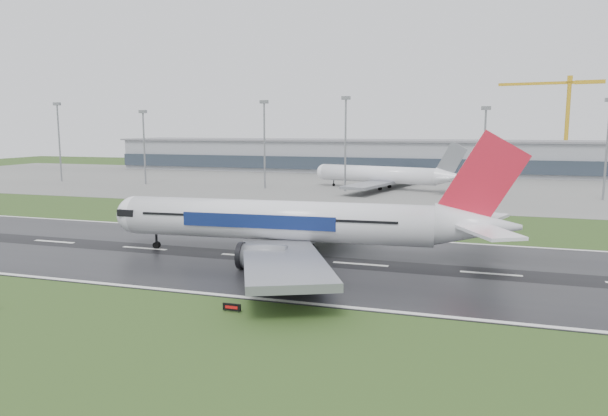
% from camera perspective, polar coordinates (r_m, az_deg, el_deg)
% --- Properties ---
extents(ground, '(520.00, 520.00, 0.00)m').
position_cam_1_polar(ground, '(105.84, -16.00, -4.03)').
color(ground, '#284318').
rests_on(ground, ground).
extents(runway, '(400.00, 45.00, 0.10)m').
position_cam_1_polar(runway, '(105.83, -16.00, -4.00)').
color(runway, black).
rests_on(runway, ground).
extents(apron, '(400.00, 130.00, 0.08)m').
position_cam_1_polar(apron, '(219.99, 2.06, 2.58)').
color(apron, slate).
rests_on(apron, ground).
extents(terminal, '(240.00, 36.00, 15.00)m').
position_cam_1_polar(terminal, '(277.62, 5.33, 5.28)').
color(terminal, gray).
rests_on(terminal, ground).
extents(main_airliner, '(73.86, 70.78, 20.53)m').
position_cam_1_polar(main_airliner, '(93.62, -0.00, 1.15)').
color(main_airliner, white).
rests_on(main_airliner, runway).
extents(parked_airliner, '(67.91, 65.07, 16.63)m').
position_cam_1_polar(parked_airliner, '(198.90, 8.18, 4.30)').
color(parked_airliner, white).
rests_on(parked_airliner, apron).
extents(tower_crane, '(45.69, 9.40, 45.17)m').
position_cam_1_polar(tower_crane, '(288.99, 25.31, 7.64)').
color(tower_crane, gold).
rests_on(tower_crane, ground).
extents(runway_sign, '(2.31, 0.55, 1.04)m').
position_cam_1_polar(runway_sign, '(68.47, -7.40, -10.08)').
color(runway_sign, black).
rests_on(runway_sign, ground).
extents(floodmast_0, '(0.64, 0.64, 30.46)m').
position_cam_1_polar(floodmast_0, '(246.32, -23.75, 6.04)').
color(floodmast_0, gray).
rests_on(floodmast_0, ground).
extents(floodmast_1, '(0.64, 0.64, 27.11)m').
position_cam_1_polar(floodmast_1, '(222.71, -16.03, 5.82)').
color(floodmast_1, gray).
rests_on(floodmast_1, ground).
extents(floodmast_2, '(0.64, 0.64, 30.12)m').
position_cam_1_polar(floodmast_2, '(200.01, -4.07, 6.30)').
color(floodmast_2, gray).
rests_on(floodmast_2, ground).
extents(floodmast_3, '(0.64, 0.64, 31.05)m').
position_cam_1_polar(floodmast_3, '(191.27, 4.26, 6.34)').
color(floodmast_3, gray).
rests_on(floodmast_3, ground).
extents(floodmast_4, '(0.64, 0.64, 27.24)m').
position_cam_1_polar(floodmast_4, '(186.48, 17.95, 5.33)').
color(floodmast_4, gray).
rests_on(floodmast_4, ground).
extents(floodmast_5, '(0.64, 0.64, 29.31)m').
position_cam_1_polar(floodmast_5, '(190.07, 28.57, 5.09)').
color(floodmast_5, gray).
rests_on(floodmast_5, ground).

